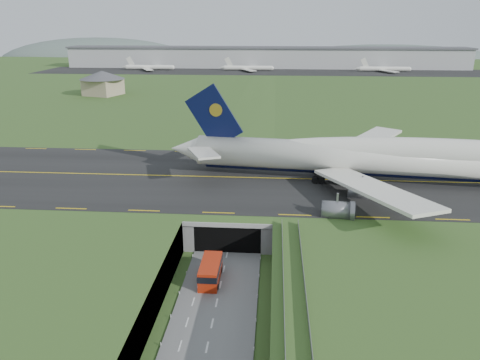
{
  "coord_description": "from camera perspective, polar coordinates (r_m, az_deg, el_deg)",
  "views": [
    {
      "loc": [
        7.89,
        -67.13,
        39.59
      ],
      "look_at": [
        1.38,
        20.0,
        9.94
      ],
      "focal_mm": 35.0,
      "sensor_mm": 36.0,
      "label": 1
    }
  ],
  "objects": [
    {
      "name": "jumbo_jet",
      "position": [
        105.99,
        18.07,
        2.58
      ],
      "size": [
        102.38,
        64.09,
        21.33
      ],
      "rotation": [
        0.0,
        0.0,
        -0.11
      ],
      "color": "white",
      "rests_on": "ground"
    },
    {
      "name": "cargo_terminal",
      "position": [
        367.52,
        3.13,
        14.72
      ],
      "size": [
        320.0,
        67.0,
        15.6
      ],
      "color": "#B2B2B2",
      "rests_on": "ground"
    },
    {
      "name": "airfield_deck",
      "position": [
        76.86,
        -2.17,
        -9.7
      ],
      "size": [
        800.0,
        800.0,
        6.0
      ],
      "primitive_type": "cube",
      "color": "gray",
      "rests_on": "ground"
    },
    {
      "name": "trench_road",
      "position": [
        71.95,
        -2.82,
        -14.57
      ],
      "size": [
        12.0,
        75.0,
        0.2
      ],
      "primitive_type": "cube",
      "color": "slate",
      "rests_on": "ground"
    },
    {
      "name": "service_building",
      "position": [
        237.11,
        -16.41,
        11.53
      ],
      "size": [
        26.65,
        26.65,
        11.53
      ],
      "rotation": [
        0.0,
        0.0,
        -0.32
      ],
      "color": "tan",
      "rests_on": "ground"
    },
    {
      "name": "ground",
      "position": [
        78.33,
        -2.14,
        -11.63
      ],
      "size": [
        900.0,
        900.0,
        0.0
      ],
      "primitive_type": "plane",
      "color": "#2F4F1F",
      "rests_on": "ground"
    },
    {
      "name": "guideway",
      "position": [
        59.07,
        6.79,
        -16.86
      ],
      "size": [
        3.0,
        53.0,
        7.05
      ],
      "color": "#A8A8A3",
      "rests_on": "ground"
    },
    {
      "name": "distant_hills",
      "position": [
        502.22,
        11.02,
        13.44
      ],
      "size": [
        700.0,
        91.0,
        60.0
      ],
      "color": "slate",
      "rests_on": "ground"
    },
    {
      "name": "tunnel_portal",
      "position": [
        91.68,
        -1.01,
        -4.55
      ],
      "size": [
        17.0,
        22.3,
        6.0
      ],
      "color": "gray",
      "rests_on": "ground"
    },
    {
      "name": "shuttle_tram",
      "position": [
        76.19,
        -3.62,
        -11.04
      ],
      "size": [
        3.14,
        8.07,
        3.28
      ],
      "rotation": [
        0.0,
        0.0,
        -0.0
      ],
      "color": "#AD230B",
      "rests_on": "ground"
    },
    {
      "name": "taxiway",
      "position": [
        105.88,
        -0.22,
        0.3
      ],
      "size": [
        800.0,
        44.0,
        0.18
      ],
      "primitive_type": "cube",
      "color": "black",
      "rests_on": "airfield_deck"
    }
  ]
}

